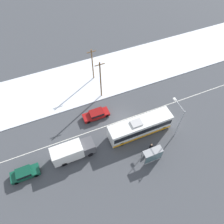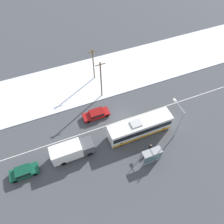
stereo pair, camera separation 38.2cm
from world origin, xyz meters
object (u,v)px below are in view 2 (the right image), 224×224
city_bus (140,127)px  utility_pole_roadside (101,80)px  sedan_car (96,114)px  bus_shelter (152,155)px  streetlamp (178,118)px  pedestrian_at_stop (150,147)px  parked_car_near_truck (24,172)px  box_truck (71,151)px  utility_pole_snowlot (93,64)px

city_bus → utility_pole_roadside: (-3.01, 10.22, 2.69)m
sedan_car → utility_pole_roadside: size_ratio=0.57×
bus_shelter → streetlamp: 7.00m
sedan_car → bus_shelter: 12.38m
pedestrian_at_stop → parked_car_near_truck: bearing=169.9°
pedestrian_at_stop → utility_pole_roadside: 14.63m
pedestrian_at_stop → streetlamp: 6.26m
city_bus → bus_shelter: city_bus is taller
sedan_car → pedestrian_at_stop: size_ratio=2.62×
parked_car_near_truck → pedestrian_at_stop: (19.38, -3.46, 0.31)m
box_truck → bus_shelter: 12.47m
sedan_car → streetlamp: streetlamp is taller
streetlamp → pedestrian_at_stop: bearing=-164.1°
city_bus → utility_pole_snowlot: (-2.79, 15.28, 2.12)m
city_bus → parked_car_near_truck: size_ratio=2.57×
utility_pole_snowlot → pedestrian_at_stop: bearing=-81.2°
utility_pole_roadside → utility_pole_snowlot: bearing=87.5°
bus_shelter → streetlamp: streetlamp is taller
bus_shelter → utility_pole_roadside: size_ratio=0.36×
city_bus → parked_car_near_truck: (-19.23, -0.23, -0.86)m
sedan_car → pedestrian_at_stop: pedestrian_at_stop is taller
pedestrian_at_stop → bus_shelter: bus_shelter is taller
bus_shelter → utility_pole_snowlot: bearing=96.6°
parked_car_near_truck → bus_shelter: bus_shelter is taller
city_bus → box_truck: 11.67m
box_truck → parked_car_near_truck: bearing=-177.6°
box_truck → utility_pole_roadside: size_ratio=0.80×
sedan_car → utility_pole_roadside: (2.64, 4.33, 3.60)m
box_truck → bus_shelter: box_truck is taller
sedan_car → utility_pole_snowlot: bearing=-106.9°
box_truck → bus_shelter: bearing=-25.5°
box_truck → pedestrian_at_stop: 12.42m
parked_car_near_truck → utility_pole_roadside: (16.22, 10.45, 3.55)m
sedan_car → pedestrian_at_stop: 11.21m
utility_pole_roadside → bus_shelter: bearing=-80.5°
parked_car_near_truck → bus_shelter: size_ratio=1.39×
sedan_car → utility_pole_roadside: bearing=-121.4°
parked_car_near_truck → utility_pole_snowlot: utility_pole_snowlot is taller
utility_pole_roadside → utility_pole_snowlot: 5.10m
box_truck → utility_pole_snowlot: utility_pole_snowlot is taller
utility_pole_snowlot → streetlamp: bearing=-65.4°
sedan_car → parked_car_near_truck: size_ratio=1.12×
sedan_car → utility_pole_snowlot: (2.86, 9.39, 3.03)m
city_bus → pedestrian_at_stop: (0.15, -3.69, -0.56)m
city_bus → sedan_car: (-5.65, 5.89, -0.91)m
utility_pole_snowlot → bus_shelter: bearing=-83.4°
utility_pole_snowlot → utility_pole_roadside: bearing=-92.5°
sedan_car → streetlamp: 14.08m
pedestrian_at_stop → streetlamp: size_ratio=0.26×
bus_shelter → sedan_car: bearing=115.1°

